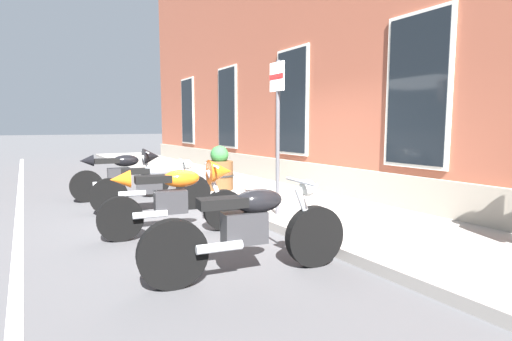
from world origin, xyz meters
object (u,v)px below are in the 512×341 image
motorcycle_black_sport (125,172)px  parking_sign (277,116)px  motorcycle_grey_naked (153,186)px  barrel_planter (220,171)px  motorcycle_orange_sport (180,195)px  motorcycle_black_naked (251,230)px

motorcycle_black_sport → parking_sign: 3.84m
motorcycle_grey_naked → barrel_planter: barrel_planter is taller
motorcycle_orange_sport → parking_sign: bearing=87.1°
motorcycle_black_naked → parking_sign: size_ratio=0.92×
motorcycle_orange_sport → barrel_planter: (-2.63, 1.85, -0.03)m
motorcycle_black_sport → motorcycle_orange_sport: motorcycle_black_sport is taller
motorcycle_black_sport → parking_sign: size_ratio=0.83×
motorcycle_black_sport → barrel_planter: (0.59, 1.91, -0.03)m
parking_sign → barrel_planter: size_ratio=2.47×
motorcycle_grey_naked → parking_sign: (1.76, 1.48, 1.21)m
motorcycle_black_naked → motorcycle_black_sport: bearing=-178.4°
motorcycle_grey_naked → parking_sign: bearing=40.0°
motorcycle_black_sport → barrel_planter: barrel_planter is taller
motorcycle_orange_sport → motorcycle_black_naked: size_ratio=0.93×
motorcycle_black_naked → parking_sign: bearing=139.8°
motorcycle_grey_naked → motorcycle_orange_sport: motorcycle_orange_sport is taller
motorcycle_black_sport → barrel_planter: bearing=72.9°
motorcycle_black_naked → barrel_planter: (-4.47, 1.77, 0.05)m
motorcycle_black_sport → barrel_planter: 1.99m
motorcycle_black_naked → motorcycle_grey_naked: bearing=179.7°
motorcycle_orange_sport → parking_sign: 1.93m
motorcycle_grey_naked → barrel_planter: 1.99m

